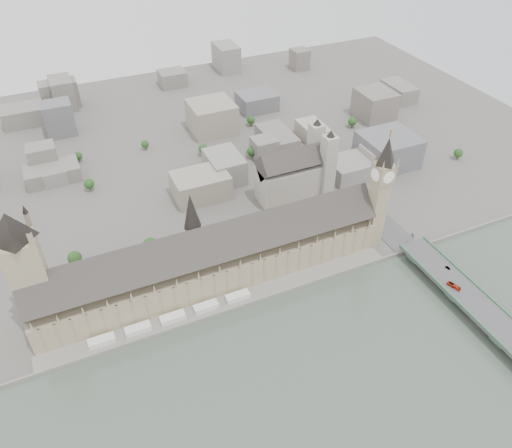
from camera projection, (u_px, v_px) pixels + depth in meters
name	position (u px, v px, depth m)	size (l,w,h in m)	color
ground	(222.00, 298.00, 374.23)	(900.00, 900.00, 0.00)	#595651
embankment_wall	(229.00, 310.00, 362.61)	(600.00, 1.50, 3.00)	gray
river_terrace	(226.00, 304.00, 368.26)	(270.00, 15.00, 2.00)	gray
terrace_tents	(173.00, 317.00, 354.00)	(118.00, 7.00, 4.00)	white
palace_of_westminster	(211.00, 259.00, 374.07)	(265.00, 40.73, 55.44)	tan
elizabeth_tower	(381.00, 186.00, 387.57)	(17.00, 17.00, 107.50)	tan
victoria_tower	(26.00, 269.00, 319.37)	(30.00, 30.00, 100.00)	tan
central_tower	(192.00, 221.00, 353.35)	(13.00, 13.00, 48.00)	gray
westminster_bridge	(474.00, 307.00, 360.30)	(25.00, 325.00, 10.25)	#474749
westminster_abbey	(296.00, 174.00, 461.57)	(68.00, 36.00, 64.00)	gray
city_skyline_inland	(140.00, 132.00, 536.89)	(720.00, 360.00, 38.00)	gray
park_trees	(184.00, 246.00, 409.10)	(110.00, 30.00, 15.00)	#1E4418
red_bus_north	(454.00, 286.00, 367.50)	(2.43, 10.39, 2.89)	red
car_silver	(448.00, 268.00, 383.73)	(1.40, 4.02, 1.32)	gray
car_approach	(413.00, 236.00, 413.92)	(1.77, 4.36, 1.26)	gray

